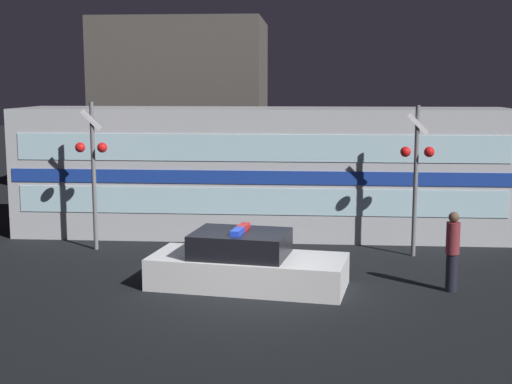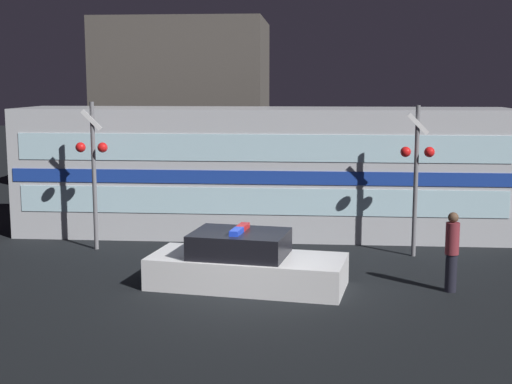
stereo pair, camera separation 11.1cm
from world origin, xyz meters
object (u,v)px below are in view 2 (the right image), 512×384
(train, at_px, (262,171))
(police_car, at_px, (245,264))
(crossing_signal_near, at_px, (416,168))
(pedestrian, at_px, (452,251))

(train, distance_m, police_car, 6.00)
(train, bearing_deg, crossing_signal_near, -32.27)
(police_car, distance_m, pedestrian, 4.56)
(police_car, height_order, pedestrian, pedestrian)
(train, distance_m, crossing_signal_near, 5.01)
(train, relative_size, crossing_signal_near, 3.68)
(police_car, distance_m, crossing_signal_near, 5.56)
(police_car, bearing_deg, pedestrian, 8.62)
(police_car, bearing_deg, train, 99.41)
(train, relative_size, police_car, 3.19)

